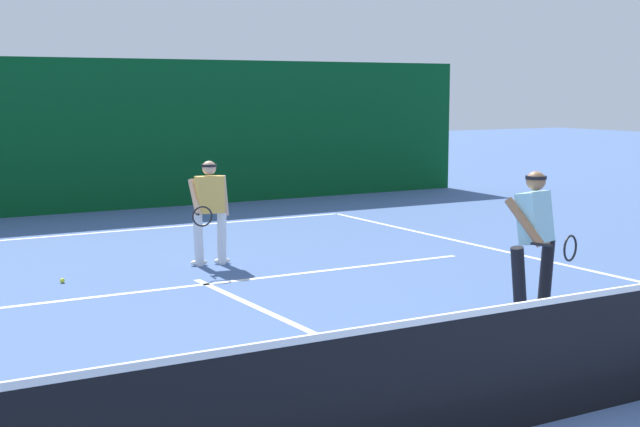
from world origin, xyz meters
TOP-DOWN VIEW (x-y plane):
  - court_line_baseline_far at (0.00, 11.13)m, footprint 10.21×0.10m
  - court_line_service at (0.00, 6.07)m, footprint 8.33×0.10m
  - court_line_centre at (0.00, 3.20)m, footprint 0.10×6.40m
  - tennis_net at (0.00, 0.00)m, footprint 11.19×0.09m
  - player_near at (2.62, 2.68)m, footprint 0.90×0.92m
  - player_far at (0.59, 7.30)m, footprint 0.81×0.84m
  - tennis_ball at (-1.63, 7.12)m, footprint 0.07×0.07m
  - back_fence_windscreen at (0.00, 14.05)m, footprint 20.52×0.12m

SIDE VIEW (x-z plane):
  - court_line_baseline_far at x=0.00m, z-range 0.00..0.01m
  - court_line_service at x=0.00m, z-range 0.00..0.01m
  - court_line_centre at x=0.00m, z-range 0.00..0.01m
  - tennis_ball at x=-1.63m, z-range 0.00..0.07m
  - tennis_net at x=0.00m, z-range -0.03..1.05m
  - player_far at x=0.59m, z-range 0.07..1.61m
  - player_near at x=2.62m, z-range 0.08..1.74m
  - back_fence_windscreen at x=0.00m, z-range 0.00..3.21m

